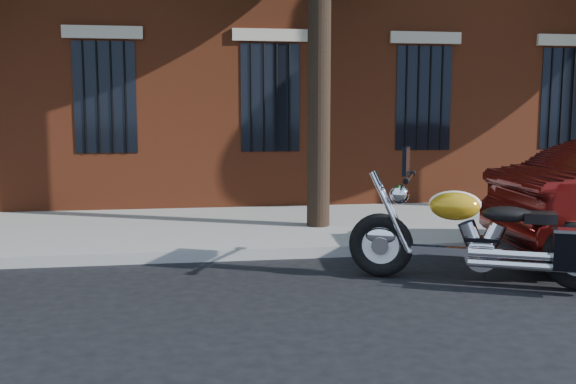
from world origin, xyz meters
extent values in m
plane|color=black|center=(0.00, 0.00, 0.00)|extent=(120.00, 120.00, 0.00)
cube|color=gray|center=(0.00, 1.38, 0.07)|extent=(40.00, 0.16, 0.15)
cube|color=gray|center=(0.00, 3.26, 0.07)|extent=(40.00, 3.60, 0.15)
cube|color=black|center=(0.00, 5.11, 2.20)|extent=(1.10, 0.14, 2.00)
cube|color=#B2A893|center=(0.00, 5.08, 3.35)|extent=(1.40, 0.20, 0.22)
cylinder|color=black|center=(0.00, 5.03, 2.20)|extent=(0.04, 0.04, 2.00)
cylinder|color=black|center=(0.50, 2.90, 2.50)|extent=(0.36, 0.36, 5.00)
torus|color=black|center=(0.73, 0.23, 0.39)|extent=(0.77, 0.47, 0.77)
cylinder|color=white|center=(0.73, 0.23, 0.39)|extent=(0.55, 0.30, 0.57)
ellipsoid|color=white|center=(0.73, 0.23, 0.50)|extent=(0.43, 0.30, 0.22)
cube|color=white|center=(1.72, -0.21, 0.37)|extent=(1.61, 0.81, 0.09)
cylinder|color=white|center=(1.77, -0.23, 0.34)|extent=(0.42, 0.34, 0.37)
cylinder|color=white|center=(2.21, -0.66, 0.35)|extent=(1.34, 0.68, 0.10)
ellipsoid|color=#C58B15|center=(1.49, -0.11, 0.89)|extent=(0.65, 0.53, 0.33)
ellipsoid|color=black|center=(2.01, -0.34, 0.82)|extent=(0.64, 0.52, 0.18)
cube|color=black|center=(2.80, -0.37, 0.51)|extent=(0.57, 0.39, 0.43)
cylinder|color=white|center=(1.02, 0.10, 1.21)|extent=(0.40, 0.83, 0.04)
sphere|color=white|center=(0.92, 0.15, 1.00)|extent=(0.30, 0.30, 0.23)
cube|color=black|center=(0.98, 0.12, 1.39)|extent=(0.23, 0.44, 0.32)
camera|label=1|loc=(-1.46, -6.98, 1.98)|focal=40.00mm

